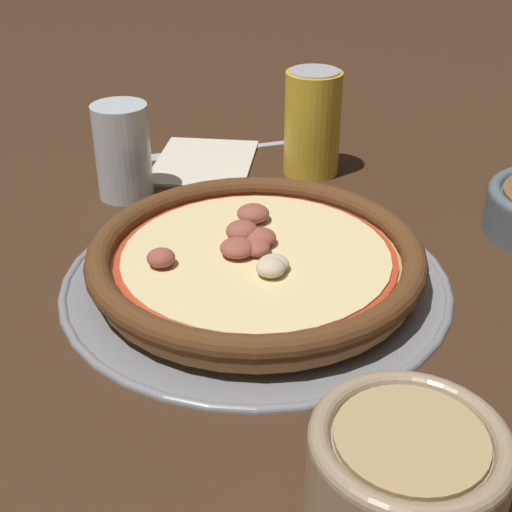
{
  "coord_description": "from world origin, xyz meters",
  "views": [
    {
      "loc": [
        0.54,
        0.11,
        0.35
      ],
      "look_at": [
        0.0,
        0.0,
        0.03
      ],
      "focal_mm": 50.0,
      "sensor_mm": 36.0,
      "label": 1
    }
  ],
  "objects_px": {
    "pizza_tray": "(256,278)",
    "pizza": "(256,257)",
    "napkin": "(204,161)",
    "beverage_can": "(312,123)",
    "fork": "(209,151)",
    "drinking_cup": "(123,151)",
    "bowl_near": "(407,467)"
  },
  "relations": [
    {
      "from": "bowl_near",
      "to": "pizza",
      "type": "bearing_deg",
      "value": -150.1
    },
    {
      "from": "drinking_cup",
      "to": "beverage_can",
      "type": "relative_size",
      "value": 0.85
    },
    {
      "from": "bowl_near",
      "to": "drinking_cup",
      "type": "bearing_deg",
      "value": -140.96
    },
    {
      "from": "drinking_cup",
      "to": "beverage_can",
      "type": "xyz_separation_m",
      "value": [
        -0.11,
        0.2,
        0.01
      ]
    },
    {
      "from": "napkin",
      "to": "drinking_cup",
      "type": "bearing_deg",
      "value": -30.99
    },
    {
      "from": "pizza",
      "to": "fork",
      "type": "relative_size",
      "value": 1.75
    },
    {
      "from": "pizza",
      "to": "beverage_can",
      "type": "relative_size",
      "value": 2.44
    },
    {
      "from": "napkin",
      "to": "beverage_can",
      "type": "distance_m",
      "value": 0.15
    },
    {
      "from": "pizza",
      "to": "fork",
      "type": "height_order",
      "value": "pizza"
    },
    {
      "from": "pizza",
      "to": "napkin",
      "type": "relative_size",
      "value": 1.91
    },
    {
      "from": "fork",
      "to": "beverage_can",
      "type": "relative_size",
      "value": 1.39
    },
    {
      "from": "fork",
      "to": "beverage_can",
      "type": "bearing_deg",
      "value": 136.19
    },
    {
      "from": "pizza",
      "to": "fork",
      "type": "bearing_deg",
      "value": -158.05
    },
    {
      "from": "pizza_tray",
      "to": "fork",
      "type": "relative_size",
      "value": 2.04
    },
    {
      "from": "pizza_tray",
      "to": "bowl_near",
      "type": "height_order",
      "value": "bowl_near"
    },
    {
      "from": "drinking_cup",
      "to": "fork",
      "type": "xyz_separation_m",
      "value": [
        -0.14,
        0.06,
        -0.05
      ]
    },
    {
      "from": "bowl_near",
      "to": "napkin",
      "type": "distance_m",
      "value": 0.55
    },
    {
      "from": "beverage_can",
      "to": "fork",
      "type": "bearing_deg",
      "value": -105.54
    },
    {
      "from": "pizza_tray",
      "to": "pizza",
      "type": "relative_size",
      "value": 1.17
    },
    {
      "from": "pizza_tray",
      "to": "pizza",
      "type": "xyz_separation_m",
      "value": [
        -0.0,
        -0.0,
        0.02
      ]
    },
    {
      "from": "bowl_near",
      "to": "fork",
      "type": "distance_m",
      "value": 0.59
    },
    {
      "from": "bowl_near",
      "to": "fork",
      "type": "relative_size",
      "value": 0.68
    },
    {
      "from": "pizza_tray",
      "to": "fork",
      "type": "height_order",
      "value": "pizza_tray"
    },
    {
      "from": "bowl_near",
      "to": "drinking_cup",
      "type": "relative_size",
      "value": 1.11
    },
    {
      "from": "fork",
      "to": "beverage_can",
      "type": "distance_m",
      "value": 0.15
    },
    {
      "from": "bowl_near",
      "to": "beverage_can",
      "type": "distance_m",
      "value": 0.51
    },
    {
      "from": "pizza_tray",
      "to": "fork",
      "type": "xyz_separation_m",
      "value": [
        -0.3,
        -0.12,
        -0.0
      ]
    },
    {
      "from": "pizza",
      "to": "napkin",
      "type": "distance_m",
      "value": 0.28
    },
    {
      "from": "bowl_near",
      "to": "fork",
      "type": "xyz_separation_m",
      "value": [
        -0.53,
        -0.25,
        -0.03
      ]
    },
    {
      "from": "pizza",
      "to": "beverage_can",
      "type": "distance_m",
      "value": 0.26
    },
    {
      "from": "pizza",
      "to": "drinking_cup",
      "type": "xyz_separation_m",
      "value": [
        -0.15,
        -0.18,
        0.03
      ]
    },
    {
      "from": "pizza_tray",
      "to": "drinking_cup",
      "type": "height_order",
      "value": "drinking_cup"
    }
  ]
}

